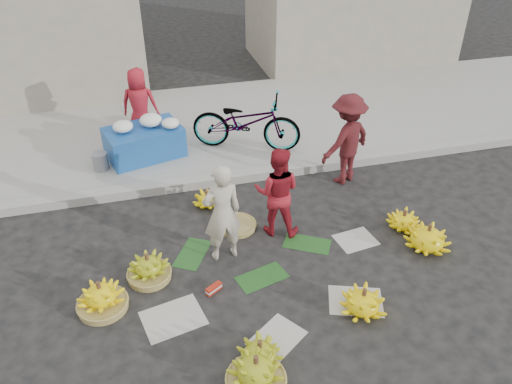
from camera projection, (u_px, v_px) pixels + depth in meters
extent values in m
plane|color=black|center=(265.00, 266.00, 6.65)|extent=(80.00, 80.00, 0.00)
cube|color=gray|center=(230.00, 178.00, 8.39)|extent=(40.00, 0.25, 0.15)
cube|color=gray|center=(208.00, 125.00, 10.09)|extent=(40.00, 4.00, 0.12)
cylinder|color=olive|center=(103.00, 305.00, 6.01)|extent=(0.59, 0.59, 0.09)
cylinder|color=#452B1B|center=(99.00, 286.00, 5.83)|extent=(0.05, 0.05, 0.12)
cylinder|color=#452B1B|center=(260.00, 345.00, 5.25)|extent=(0.05, 0.05, 0.12)
cylinder|color=olive|center=(256.00, 381.00, 5.12)|extent=(0.61, 0.61, 0.09)
cylinder|color=#452B1B|center=(256.00, 361.00, 4.94)|extent=(0.05, 0.05, 0.12)
cylinder|color=#452B1B|center=(364.00, 293.00, 5.83)|extent=(0.05, 0.05, 0.12)
cylinder|color=#452B1B|center=(430.00, 229.00, 6.78)|extent=(0.05, 0.05, 0.12)
cylinder|color=#452B1B|center=(405.00, 214.00, 7.21)|extent=(0.05, 0.05, 0.12)
cylinder|color=olive|center=(150.00, 275.00, 6.44)|extent=(0.55, 0.55, 0.09)
cylinder|color=#452B1B|center=(147.00, 258.00, 6.28)|extent=(0.05, 0.05, 0.12)
cylinder|color=#452B1B|center=(207.00, 194.00, 7.72)|extent=(0.05, 0.05, 0.12)
cylinder|color=olive|center=(237.00, 226.00, 7.34)|extent=(0.67, 0.67, 0.06)
cube|color=#AD2212|center=(214.00, 289.00, 6.23)|extent=(0.23, 0.18, 0.09)
imported|color=beige|center=(222.00, 213.00, 6.44)|extent=(0.56, 0.40, 1.42)
imported|color=#B11B25|center=(277.00, 192.00, 6.93)|extent=(0.80, 0.73, 1.35)
imported|color=maroon|center=(347.00, 139.00, 8.05)|extent=(1.14, 0.94, 1.54)
cube|color=#164690|center=(144.00, 142.00, 8.78)|extent=(1.45, 1.11, 0.53)
ellipsoid|color=white|center=(123.00, 127.00, 8.47)|extent=(0.34, 0.34, 0.19)
ellipsoid|color=white|center=(151.00, 121.00, 8.66)|extent=(0.38, 0.38, 0.21)
ellipsoid|color=white|center=(171.00, 124.00, 8.61)|extent=(0.30, 0.30, 0.16)
cylinder|color=slate|center=(100.00, 161.00, 8.45)|extent=(0.26, 0.26, 0.30)
imported|color=#B11B25|center=(140.00, 104.00, 9.13)|extent=(0.76, 0.59, 1.36)
imported|color=gray|center=(246.00, 122.00, 8.89)|extent=(1.41, 2.07, 1.03)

